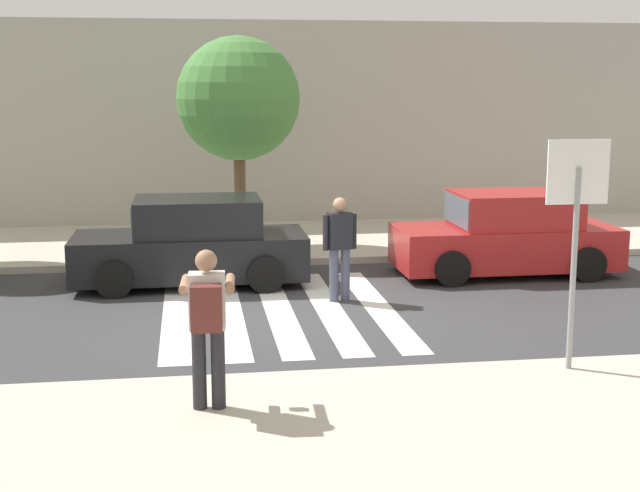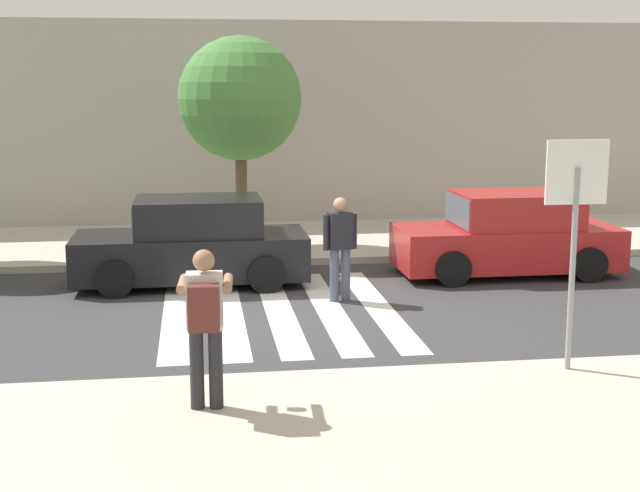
% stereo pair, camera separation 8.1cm
% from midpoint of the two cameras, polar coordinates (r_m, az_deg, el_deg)
% --- Properties ---
extents(ground_plane, '(120.00, 120.00, 0.00)m').
position_cam_midpoint_polar(ground_plane, '(13.97, -2.39, -4.35)').
color(ground_plane, '#38383A').
extents(sidewalk_near, '(60.00, 6.00, 0.14)m').
position_cam_midpoint_polar(sidewalk_near, '(8.15, 2.11, -15.04)').
color(sidewalk_near, beige).
rests_on(sidewalk_near, ground).
extents(sidewalk_far, '(60.00, 4.80, 0.14)m').
position_cam_midpoint_polar(sidewalk_far, '(19.80, -4.13, 0.28)').
color(sidewalk_far, beige).
rests_on(sidewalk_far, ground).
extents(building_facade_far, '(56.00, 4.00, 5.02)m').
position_cam_midpoint_polar(building_facade_far, '(23.90, -4.95, 7.92)').
color(building_facade_far, '#ADA89E').
rests_on(building_facade_far, ground).
extents(crosswalk_stripe_0, '(0.44, 5.20, 0.01)m').
position_cam_midpoint_polar(crosswalk_stripe_0, '(14.10, -8.97, -4.32)').
color(crosswalk_stripe_0, silver).
rests_on(crosswalk_stripe_0, ground).
extents(crosswalk_stripe_1, '(0.44, 5.20, 0.01)m').
position_cam_midpoint_polar(crosswalk_stripe_1, '(14.11, -5.72, -4.23)').
color(crosswalk_stripe_1, silver).
rests_on(crosswalk_stripe_1, ground).
extents(crosswalk_stripe_2, '(0.44, 5.20, 0.01)m').
position_cam_midpoint_polar(crosswalk_stripe_2, '(14.16, -2.47, -4.13)').
color(crosswalk_stripe_2, silver).
rests_on(crosswalk_stripe_2, ground).
extents(crosswalk_stripe_3, '(0.44, 5.20, 0.01)m').
position_cam_midpoint_polar(crosswalk_stripe_3, '(14.26, 0.73, -4.02)').
color(crosswalk_stripe_3, silver).
rests_on(crosswalk_stripe_3, ground).
extents(crosswalk_stripe_4, '(0.44, 5.20, 0.01)m').
position_cam_midpoint_polar(crosswalk_stripe_4, '(14.40, 3.89, -3.90)').
color(crosswalk_stripe_4, silver).
rests_on(crosswalk_stripe_4, ground).
extents(stop_sign, '(0.76, 0.08, 2.78)m').
position_cam_midpoint_polar(stop_sign, '(10.92, 16.24, 2.63)').
color(stop_sign, gray).
rests_on(stop_sign, sidewalk_near).
extents(photographer_with_backpack, '(0.61, 0.86, 1.72)m').
position_cam_midpoint_polar(photographer_with_backpack, '(9.42, -7.13, -4.43)').
color(photographer_with_backpack, '#232328').
rests_on(photographer_with_backpack, sidewalk_near).
extents(pedestrian_crossing, '(0.57, 0.30, 1.72)m').
position_cam_midpoint_polar(pedestrian_crossing, '(14.55, 1.45, 0.19)').
color(pedestrian_crossing, '#474C60').
rests_on(pedestrian_crossing, ground).
extents(parked_car_black, '(4.10, 1.92, 1.55)m').
position_cam_midpoint_polar(parked_car_black, '(16.00, -7.98, 0.13)').
color(parked_car_black, black).
rests_on(parked_car_black, ground).
extents(parked_car_red, '(4.10, 1.92, 1.55)m').
position_cam_midpoint_polar(parked_car_red, '(17.03, 12.10, 0.62)').
color(parked_car_red, red).
rests_on(parked_car_red, ground).
extents(street_tree_center, '(2.54, 2.54, 4.36)m').
position_cam_midpoint_polar(street_tree_center, '(18.54, -5.01, 9.35)').
color(street_tree_center, brown).
rests_on(street_tree_center, sidewalk_far).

